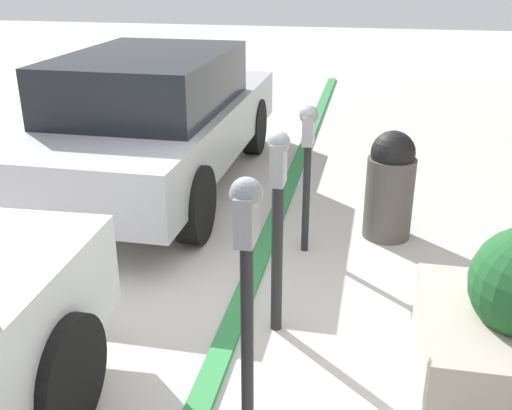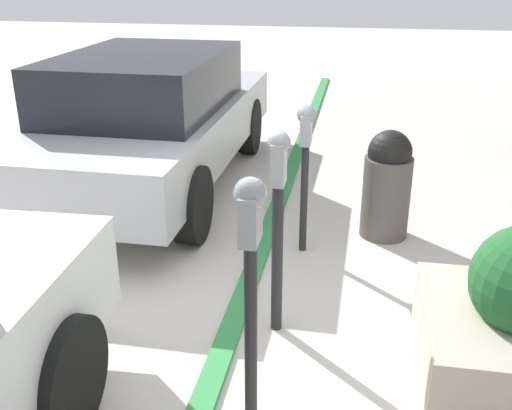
# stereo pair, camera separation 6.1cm
# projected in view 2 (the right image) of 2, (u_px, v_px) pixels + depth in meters

# --- Properties ---
(ground_plane) EXTENTS (40.00, 40.00, 0.00)m
(ground_plane) POSITION_uv_depth(u_px,v_px,m) (246.00, 320.00, 4.43)
(ground_plane) COLOR beige
(curb_strip) EXTENTS (19.00, 0.16, 0.04)m
(curb_strip) POSITION_uv_depth(u_px,v_px,m) (235.00, 317.00, 4.44)
(curb_strip) COLOR #338C47
(curb_strip) RESTS_ON ground_plane
(parking_meter_nearest) EXTENTS (0.19, 0.16, 1.56)m
(parking_meter_nearest) POSITION_uv_depth(u_px,v_px,m) (251.00, 267.00, 2.93)
(parking_meter_nearest) COLOR #232326
(parking_meter_nearest) RESTS_ON ground_plane
(parking_meter_second) EXTENTS (0.18, 0.15, 1.47)m
(parking_meter_second) POSITION_uv_depth(u_px,v_px,m) (278.00, 206.00, 3.98)
(parking_meter_second) COLOR #232326
(parking_meter_second) RESTS_ON ground_plane
(parking_meter_middle) EXTENTS (0.19, 0.16, 1.35)m
(parking_meter_middle) POSITION_uv_depth(u_px,v_px,m) (306.00, 148.00, 5.13)
(parking_meter_middle) COLOR #232326
(parking_meter_middle) RESTS_ON ground_plane
(parked_car_middle) EXTENTS (4.56, 1.91, 1.55)m
(parked_car_middle) POSITION_uv_depth(u_px,v_px,m) (151.00, 117.00, 6.73)
(parked_car_middle) COLOR #B7B7BC
(parked_car_middle) RESTS_ON ground_plane
(trash_bin) EXTENTS (0.45, 0.45, 1.04)m
(trash_bin) POSITION_uv_depth(u_px,v_px,m) (387.00, 184.00, 5.60)
(trash_bin) COLOR #514C47
(trash_bin) RESTS_ON ground_plane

